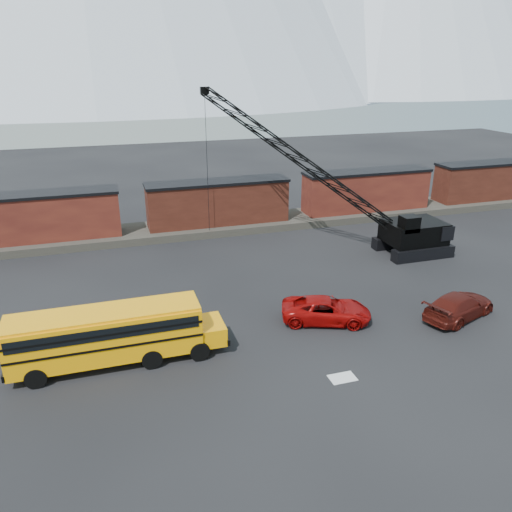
# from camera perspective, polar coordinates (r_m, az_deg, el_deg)

# --- Properties ---
(ground) EXTENTS (160.00, 160.00, 0.00)m
(ground) POSITION_cam_1_polar(r_m,az_deg,el_deg) (30.05, 5.54, -9.67)
(ground) COLOR black
(ground) RESTS_ON ground
(gravel_berm) EXTENTS (120.00, 5.00, 0.70)m
(gravel_berm) POSITION_cam_1_polar(r_m,az_deg,el_deg) (49.14, -4.30, 3.43)
(gravel_berm) COLOR #47423A
(gravel_berm) RESTS_ON ground
(boxcar_west_near) EXTENTS (13.70, 3.10, 4.17)m
(boxcar_west_near) POSITION_cam_1_polar(r_m,az_deg,el_deg) (47.68, -23.49, 4.16)
(boxcar_west_near) COLOR #421613
(boxcar_west_near) RESTS_ON gravel_berm
(boxcar_mid) EXTENTS (13.70, 3.10, 4.17)m
(boxcar_mid) POSITION_cam_1_polar(r_m,az_deg,el_deg) (48.45, -4.38, 6.15)
(boxcar_mid) COLOR #4D1F15
(boxcar_mid) RESTS_ON gravel_berm
(boxcar_east_near) EXTENTS (13.70, 3.10, 4.17)m
(boxcar_east_near) POSITION_cam_1_polar(r_m,az_deg,el_deg) (54.17, 12.47, 7.34)
(boxcar_east_near) COLOR #421613
(boxcar_east_near) RESTS_ON gravel_berm
(boxcar_east_far) EXTENTS (13.70, 3.10, 4.17)m
(boxcar_east_far) POSITION_cam_1_polar(r_m,az_deg,el_deg) (63.51, 25.29, 7.84)
(boxcar_east_far) COLOR #4D1F15
(boxcar_east_far) RESTS_ON gravel_berm
(snow_patch) EXTENTS (1.40, 0.90, 0.02)m
(snow_patch) POSITION_cam_1_polar(r_m,az_deg,el_deg) (27.21, 9.85, -13.55)
(snow_patch) COLOR silver
(snow_patch) RESTS_ON ground
(school_bus) EXTENTS (11.65, 2.65, 3.19)m
(school_bus) POSITION_cam_1_polar(r_m,az_deg,el_deg) (28.18, -16.03, -8.52)
(school_bus) COLOR #FDA105
(school_bus) RESTS_ON ground
(red_pickup) EXTENTS (6.17, 4.39, 1.56)m
(red_pickup) POSITION_cam_1_polar(r_m,az_deg,el_deg) (32.00, 8.03, -6.13)
(red_pickup) COLOR #980807
(red_pickup) RESTS_ON ground
(maroon_suv) EXTENTS (6.05, 4.06, 1.63)m
(maroon_suv) POSITION_cam_1_polar(r_m,az_deg,el_deg) (34.69, 22.19, -5.28)
(maroon_suv) COLOR #47110C
(maroon_suv) RESTS_ON ground
(crawler_crane) EXTENTS (19.08, 11.66, 13.64)m
(crawler_crane) POSITION_cam_1_polar(r_m,az_deg,el_deg) (42.90, 5.11, 10.88)
(crawler_crane) COLOR black
(crawler_crane) RESTS_ON ground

